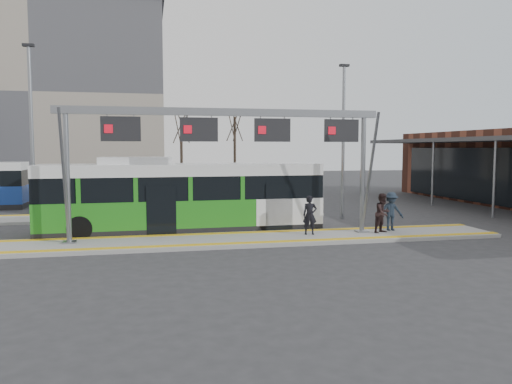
% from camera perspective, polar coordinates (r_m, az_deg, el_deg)
% --- Properties ---
extents(ground, '(120.00, 120.00, 0.00)m').
position_cam_1_polar(ground, '(20.27, -2.08, -5.67)').
color(ground, '#2D2D30').
rests_on(ground, ground).
extents(platform_main, '(22.00, 3.00, 0.15)m').
position_cam_1_polar(platform_main, '(20.26, -2.08, -5.46)').
color(platform_main, gray).
rests_on(platform_main, ground).
extents(platform_second, '(20.00, 3.00, 0.15)m').
position_cam_1_polar(platform_second, '(27.87, -13.11, -2.71)').
color(platform_second, gray).
rests_on(platform_second, ground).
extents(tactile_main, '(22.00, 2.65, 0.02)m').
position_cam_1_polar(tactile_main, '(20.24, -2.08, -5.23)').
color(tactile_main, gold).
rests_on(tactile_main, platform_main).
extents(tactile_second, '(20.00, 0.35, 0.02)m').
position_cam_1_polar(tactile_second, '(29.00, -13.07, -2.25)').
color(tactile_second, gold).
rests_on(tactile_second, platform_second).
extents(gantry, '(13.00, 1.68, 5.20)m').
position_cam_1_polar(gantry, '(20.12, -3.23, 6.55)').
color(gantry, slate).
rests_on(gantry, platform_main).
extents(apartment_block, '(24.50, 12.50, 18.40)m').
position_cam_1_polar(apartment_block, '(56.88, -23.07, 10.11)').
color(apartment_block, gray).
rests_on(apartment_block, ground).
extents(hero_bus, '(12.35, 2.85, 3.38)m').
position_cam_1_polar(hero_bus, '(22.54, -8.42, -0.67)').
color(hero_bus, black).
rests_on(hero_bus, ground).
extents(bg_bus_green, '(11.39, 2.89, 2.82)m').
position_cam_1_polar(bg_bus_green, '(31.19, -12.68, 0.54)').
color(bg_bus_green, black).
rests_on(bg_bus_green, ground).
extents(passenger_a, '(0.65, 0.49, 1.63)m').
position_cam_1_polar(passenger_a, '(21.04, 6.17, -2.64)').
color(passenger_a, black).
rests_on(passenger_a, platform_main).
extents(passenger_b, '(1.02, 0.95, 1.69)m').
position_cam_1_polar(passenger_b, '(22.03, 14.30, -2.35)').
color(passenger_b, black).
rests_on(passenger_b, platform_main).
extents(passenger_c, '(1.14, 0.70, 1.69)m').
position_cam_1_polar(passenger_c, '(22.72, 15.18, -2.14)').
color(passenger_c, '#1D2835').
rests_on(passenger_c, platform_main).
extents(tree_left, '(1.40, 1.40, 7.64)m').
position_cam_1_polar(tree_left, '(51.57, -8.55, 7.21)').
color(tree_left, '#382B21').
rests_on(tree_left, ground).
extents(tree_mid, '(1.40, 1.40, 8.06)m').
position_cam_1_polar(tree_mid, '(53.43, -2.45, 7.53)').
color(tree_mid, '#382B21').
rests_on(tree_mid, ground).
extents(lamp_west, '(0.50, 0.25, 8.38)m').
position_cam_1_polar(lamp_west, '(24.73, -24.25, 6.14)').
color(lamp_west, slate).
rests_on(lamp_west, ground).
extents(lamp_east, '(0.50, 0.25, 8.13)m').
position_cam_1_polar(lamp_east, '(26.83, 9.94, 6.11)').
color(lamp_east, slate).
rests_on(lamp_east, ground).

